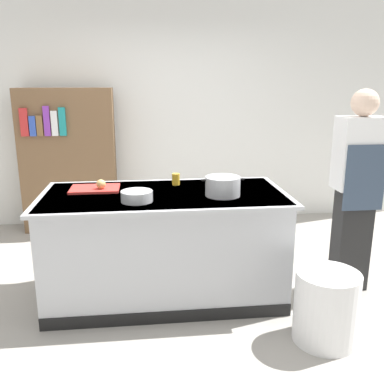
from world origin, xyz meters
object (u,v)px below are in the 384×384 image
at_px(mixing_bowl, 137,196).
at_px(onion, 101,184).
at_px(bookshelf, 69,161).
at_px(trash_bin, 326,307).
at_px(juice_cup, 176,179).
at_px(person_chef, 356,187).
at_px(stock_pot, 223,186).

bearing_deg(mixing_bowl, onion, 131.08).
bearing_deg(bookshelf, onion, -72.01).
bearing_deg(trash_bin, onion, 150.12).
height_order(mixing_bowl, juice_cup, juice_cup).
bearing_deg(trash_bin, person_chef, 54.25).
bearing_deg(person_chef, mixing_bowl, 92.67).
relative_size(onion, stock_pot, 0.23).
bearing_deg(stock_pot, bookshelf, 128.19).
bearing_deg(mixing_bowl, person_chef, 5.43).
relative_size(stock_pot, trash_bin, 0.67).
xyz_separation_m(stock_pot, person_chef, (1.16, 0.08, -0.06)).
relative_size(trash_bin, bookshelf, 0.30).
xyz_separation_m(mixing_bowl, person_chef, (1.83, 0.17, -0.03)).
distance_m(trash_bin, bookshelf, 3.40).
height_order(juice_cup, bookshelf, bookshelf).
distance_m(juice_cup, trash_bin, 1.59).
height_order(stock_pot, person_chef, person_chef).
xyz_separation_m(onion, bookshelf, (-0.54, 1.67, -0.11)).
height_order(mixing_bowl, bookshelf, bookshelf).
height_order(onion, person_chef, person_chef).
bearing_deg(juice_cup, onion, -166.87).
distance_m(onion, bookshelf, 1.76).
xyz_separation_m(mixing_bowl, trash_bin, (1.29, -0.57, -0.68)).
bearing_deg(stock_pot, trash_bin, -46.96).
bearing_deg(onion, juice_cup, 13.13).
xyz_separation_m(onion, stock_pot, (0.97, -0.25, 0.02)).
height_order(stock_pot, juice_cup, stock_pot).
relative_size(onion, bookshelf, 0.05).
height_order(juice_cup, trash_bin, juice_cup).
relative_size(trash_bin, person_chef, 0.30).
bearing_deg(juice_cup, stock_pot, -49.25).
relative_size(person_chef, bookshelf, 1.01).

